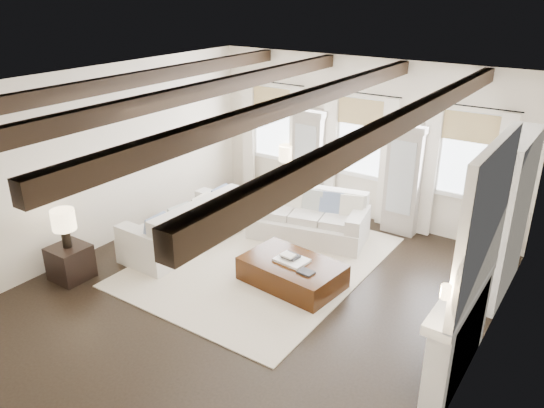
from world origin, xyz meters
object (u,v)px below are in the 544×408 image
Objects in this scene: sofa_back at (309,219)px; side_table_back at (287,188)px; sofa_left at (185,228)px; ottoman at (292,273)px; side_table_front at (70,262)px.

side_table_back is at bearing 136.02° from sofa_back.
sofa_back is at bearing -43.98° from side_table_back.
sofa_left reaches higher than side_table_back.
side_table_back is at bearing 130.03° from ottoman.
ottoman is 3.59m from side_table_front.
ottoman is at bearing -55.96° from side_table_back.
ottoman is 3.47m from side_table_back.
sofa_back is 3.66× the size of side_table_back.
sofa_left reaches higher than ottoman.
sofa_back is 1.75m from ottoman.
sofa_left is at bearing -173.95° from ottoman.
sofa_left is 1.46× the size of ottoman.
sofa_back is 1.01× the size of sofa_left.
sofa_back reaches higher than side_table_back.
sofa_left reaches higher than sofa_back.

